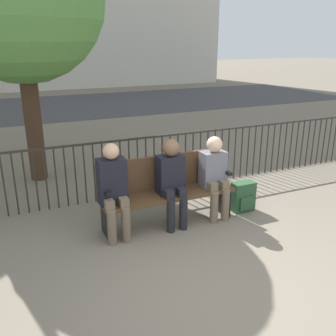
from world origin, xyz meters
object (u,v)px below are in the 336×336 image
seated_person_2 (215,173)px  seated_person_0 (113,187)px  park_bench (166,188)px  seated_person_1 (172,178)px  backpack (243,197)px

seated_person_2 → seated_person_0: bearing=179.8°
park_bench → seated_person_2: bearing=-11.1°
seated_person_1 → seated_person_2: size_ratio=1.03×
backpack → seated_person_0: bearing=179.6°
park_bench → seated_person_1: (0.03, -0.13, 0.18)m
seated_person_0 → seated_person_1: (0.78, -0.00, -0.01)m
seated_person_1 → backpack: bearing=-0.6°
seated_person_0 → seated_person_2: size_ratio=1.06×
seated_person_2 → park_bench: bearing=168.9°
seated_person_2 → backpack: (0.50, -0.01, -0.44)m
park_bench → backpack: bearing=-6.9°
seated_person_1 → backpack: 1.23m
park_bench → backpack: size_ratio=4.17×
park_bench → seated_person_0: seated_person_0 is taller
seated_person_0 → backpack: (1.92, -0.01, -0.47)m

